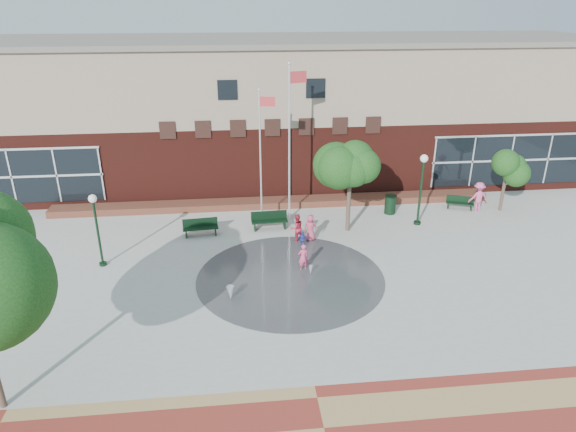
{
  "coord_description": "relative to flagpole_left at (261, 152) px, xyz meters",
  "views": [
    {
      "loc": [
        -2.27,
        -16.9,
        11.64
      ],
      "look_at": [
        0.0,
        4.0,
        2.6
      ],
      "focal_mm": 32.0,
      "sensor_mm": 36.0,
      "label": 1
    }
  ],
  "objects": [
    {
      "name": "ground",
      "position": [
        0.87,
        -9.02,
        -4.13
      ],
      "size": [
        120.0,
        120.0,
        0.0
      ],
      "primitive_type": "plane",
      "color": "#666056",
      "rests_on": "ground"
    },
    {
      "name": "plaza_concrete",
      "position": [
        0.87,
        -5.02,
        -4.12
      ],
      "size": [
        46.0,
        18.0,
        0.01
      ],
      "primitive_type": "cube",
      "color": "#A8A8A0",
      "rests_on": "ground"
    },
    {
      "name": "splash_pad",
      "position": [
        0.87,
        -6.02,
        -4.12
      ],
      "size": [
        8.4,
        8.4,
        0.01
      ],
      "primitive_type": "cylinder",
      "color": "#383A3D",
      "rests_on": "ground"
    },
    {
      "name": "library_building",
      "position": [
        0.87,
        8.46,
        0.52
      ],
      "size": [
        44.4,
        10.4,
        9.2
      ],
      "color": "#4C1A14",
      "rests_on": "ground"
    },
    {
      "name": "flower_bed",
      "position": [
        0.87,
        2.58,
        -4.13
      ],
      "size": [
        26.0,
        1.2,
        0.4
      ],
      "primitive_type": "cube",
      "color": "maroon",
      "rests_on": "ground"
    },
    {
      "name": "flagpole_left",
      "position": [
        0.0,
        0.0,
        0.0
      ],
      "size": [
        0.86,
        0.23,
        7.41
      ],
      "rotation": [
        0.0,
        0.0,
        -0.19
      ],
      "color": "white",
      "rests_on": "ground"
    },
    {
      "name": "flagpole_right",
      "position": [
        1.6,
        0.61,
        0.68
      ],
      "size": [
        1.01,
        0.42,
        8.61
      ],
      "rotation": [
        0.0,
        0.0,
        0.33
      ],
      "color": "white",
      "rests_on": "ground"
    },
    {
      "name": "lamp_left",
      "position": [
        -7.74,
        -3.92,
        -1.92
      ],
      "size": [
        0.38,
        0.38,
        3.55
      ],
      "color": "black",
      "rests_on": "ground"
    },
    {
      "name": "lamp_right",
      "position": [
        8.51,
        -0.94,
        -1.64
      ],
      "size": [
        0.42,
        0.42,
        4.0
      ],
      "color": "black",
      "rests_on": "ground"
    },
    {
      "name": "bench_left",
      "position": [
        -3.32,
        -1.13,
        -3.83
      ],
      "size": [
        1.86,
        0.67,
        0.92
      ],
      "rotation": [
        0.0,
        0.0,
        0.09
      ],
      "color": "black",
      "rests_on": "ground"
    },
    {
      "name": "bench_mid",
      "position": [
        0.34,
        -0.69,
        -3.81
      ],
      "size": [
        1.97,
        0.65,
        0.98
      ],
      "rotation": [
        0.0,
        0.0,
        0.06
      ],
      "color": "black",
      "rests_on": "ground"
    },
    {
      "name": "bench_right",
      "position": [
        11.73,
        0.91,
        -3.87
      ],
      "size": [
        1.63,
        0.95,
        0.79
      ],
      "rotation": [
        0.0,
        0.0,
        -0.35
      ],
      "color": "black",
      "rests_on": "ground"
    },
    {
      "name": "trash_can",
      "position": [
        7.43,
        0.72,
        -3.56
      ],
      "size": [
        0.68,
        0.68,
        1.12
      ],
      "color": "black",
      "rests_on": "ground"
    },
    {
      "name": "tree_mid",
      "position": [
        4.49,
        -1.32,
        -0.27
      ],
      "size": [
        3.14,
        3.14,
        5.3
      ],
      "color": "#46342B",
      "rests_on": "ground"
    },
    {
      "name": "tree_small_right",
      "position": [
        14.03,
        0.46,
        -1.48
      ],
      "size": [
        2.12,
        2.12,
        3.63
      ],
      "color": "#46342B",
      "rests_on": "ground"
    },
    {
      "name": "water_jet_a",
      "position": [
        -1.8,
        -7.56,
        -4.13
      ],
      "size": [
        0.32,
        0.32,
        0.62
      ],
      "primitive_type": "cone",
      "rotation": [
        3.14,
        0.0,
        0.0
      ],
      "color": "white",
      "rests_on": "ground"
    },
    {
      "name": "water_jet_b",
      "position": [
        1.81,
        -5.83,
        -4.13
      ],
      "size": [
        0.19,
        0.19,
        0.43
      ],
      "primitive_type": "cone",
      "rotation": [
        3.14,
        0.0,
        0.0
      ],
      "color": "white",
      "rests_on": "ground"
    },
    {
      "name": "child_splash",
      "position": [
        1.53,
        -5.36,
        -3.47
      ],
      "size": [
        0.54,
        0.43,
        1.31
      ],
      "primitive_type": "imported",
      "rotation": [
        0.0,
        0.0,
        3.41
      ],
      "color": "#DD4B76",
      "rests_on": "ground"
    },
    {
      "name": "adult_red",
      "position": [
        1.61,
        -2.3,
        -3.39
      ],
      "size": [
        0.86,
        0.76,
        1.47
      ],
      "primitive_type": "imported",
      "rotation": [
        0.0,
        0.0,
        3.48
      ],
      "color": "#BD263E",
      "rests_on": "ground"
    },
    {
      "name": "adult_pink",
      "position": [
        2.33,
        -2.27,
        -3.43
      ],
      "size": [
        0.74,
        0.54,
        1.4
      ],
      "primitive_type": "imported",
      "rotation": [
        0.0,
        0.0,
        3.0
      ],
      "color": "#C54663",
      "rests_on": "ground"
    },
    {
      "name": "child_blue",
      "position": [
        1.82,
        -3.07,
        -3.69
      ],
      "size": [
        0.56,
        0.37,
        0.88
      ],
      "primitive_type": "imported",
      "rotation": [
        0.0,
        0.0,
        2.82
      ],
      "color": "#3142B1",
      "rests_on": "ground"
    },
    {
      "name": "person_bench",
      "position": [
        12.61,
        0.53,
        -3.24
      ],
      "size": [
        1.2,
        0.76,
        1.78
      ],
      "primitive_type": "imported",
      "rotation": [
        0.0,
        0.0,
        3.23
      ],
      "color": "#DA5A92",
      "rests_on": "ground"
    }
  ]
}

